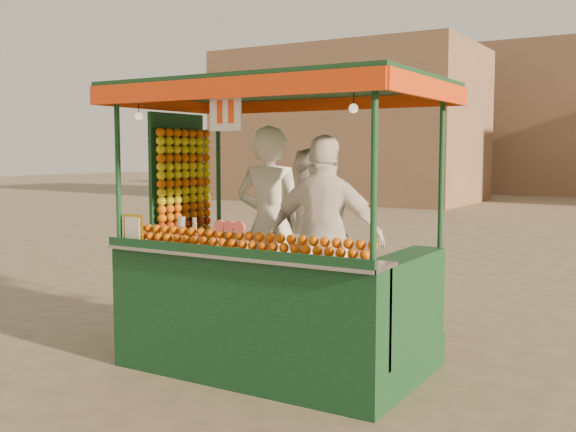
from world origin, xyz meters
The scene contains 7 objects.
ground centered at (0.00, 0.00, 0.00)m, with size 90.00×90.00×0.00m, color brown.
building_left centered at (-9.00, 20.00, 3.00)m, with size 10.00×6.00×6.00m, color #8E6C51.
building_center centered at (-2.00, 30.00, 3.50)m, with size 14.00×7.00×7.00m, color #8E6C51.
juice_cart centered at (-0.15, -0.08, 0.83)m, with size 2.81×1.82×2.55m.
vendor_left centered at (-0.36, 0.33, 1.24)m, with size 0.75×0.54×1.89m.
vendor_middle centered at (-0.07, 0.62, 1.14)m, with size 1.03×0.99×1.68m.
vendor_right centered at (0.38, 0.05, 1.19)m, with size 1.11×0.60×1.79m.
Camera 1 is at (3.08, -5.07, 1.94)m, focal length 42.13 mm.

